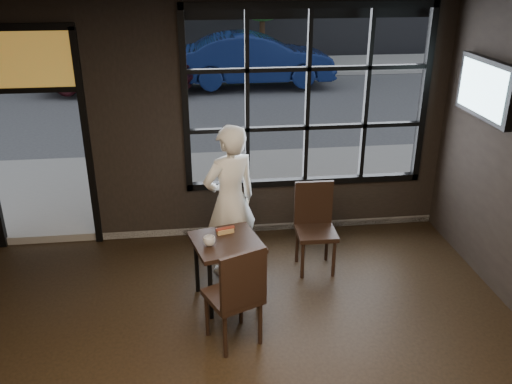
{
  "coord_description": "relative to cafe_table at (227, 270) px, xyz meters",
  "views": [
    {
      "loc": [
        -0.23,
        -2.94,
        3.42
      ],
      "look_at": [
        0.4,
        2.2,
        1.15
      ],
      "focal_mm": 38.0,
      "sensor_mm": 36.0,
      "label": 1
    }
  ],
  "objects": [
    {
      "name": "window_frame",
      "position": [
        1.14,
        1.53,
        1.44
      ],
      "size": [
        3.06,
        0.12,
        2.28
      ],
      "primitive_type": "cube",
      "color": "black",
      "rests_on": "ground"
    },
    {
      "name": "stained_transom",
      "position": [
        -2.16,
        1.53,
        1.99
      ],
      "size": [
        1.2,
        0.06,
        0.7
      ],
      "primitive_type": "cube",
      "color": "orange",
      "rests_on": "ground"
    },
    {
      "name": "street_asphalt",
      "position": [
        -0.06,
        22.03,
        -0.38
      ],
      "size": [
        60.0,
        41.0,
        0.04
      ],
      "primitive_type": "cube",
      "color": "#545456",
      "rests_on": "ground"
    },
    {
      "name": "cafe_table",
      "position": [
        0.0,
        0.0,
        0.0
      ],
      "size": [
        0.81,
        0.81,
        0.73
      ],
      "primitive_type": "cube",
      "rotation": [
        0.0,
        0.0,
        0.25
      ],
      "color": "black",
      "rests_on": "floor"
    },
    {
      "name": "chair_near",
      "position": [
        0.01,
        -0.68,
        0.17
      ],
      "size": [
        0.61,
        0.61,
        1.06
      ],
      "primitive_type": "cube",
      "rotation": [
        0.0,
        0.0,
        3.56
      ],
      "color": "black",
      "rests_on": "floor"
    },
    {
      "name": "chair_window",
      "position": [
        1.07,
        0.5,
        0.16
      ],
      "size": [
        0.46,
        0.46,
        1.04
      ],
      "primitive_type": "cube",
      "rotation": [
        0.0,
        0.0,
        -0.02
      ],
      "color": "black",
      "rests_on": "floor"
    },
    {
      "name": "man",
      "position": [
        0.09,
        0.59,
        0.53
      ],
      "size": [
        0.77,
        0.66,
        1.78
      ],
      "primitive_type": "imported",
      "rotation": [
        0.0,
        0.0,
        3.57
      ],
      "color": "white",
      "rests_on": "floor"
    },
    {
      "name": "hotdog",
      "position": [
        0.0,
        0.16,
        0.39
      ],
      "size": [
        0.21,
        0.13,
        0.06
      ],
      "primitive_type": null,
      "rotation": [
        0.0,
        0.0,
        0.27
      ],
      "color": "tan",
      "rests_on": "cafe_table"
    },
    {
      "name": "cup",
      "position": [
        -0.18,
        -0.08,
        0.41
      ],
      "size": [
        0.16,
        0.16,
        0.1
      ],
      "primitive_type": "imported",
      "rotation": [
        0.0,
        0.0,
        0.35
      ],
      "color": "silver",
      "rests_on": "cafe_table"
    },
    {
      "name": "tv",
      "position": [
        2.87,
        0.52,
        1.74
      ],
      "size": [
        0.12,
        1.09,
        0.64
      ],
      "primitive_type": "cube",
      "color": "black",
      "rests_on": "wall_right"
    },
    {
      "name": "navy_car",
      "position": [
        1.53,
        10.1,
        0.44
      ],
      "size": [
        4.29,
        1.56,
        1.41
      ],
      "primitive_type": "imported",
      "rotation": [
        0.0,
        0.0,
        1.59
      ],
      "color": "#0E1C4C",
      "rests_on": "street_asphalt"
    },
    {
      "name": "maroon_car",
      "position": [
        -2.22,
        9.92,
        0.45
      ],
      "size": [
        4.38,
        2.2,
        1.43
      ],
      "primitive_type": "imported",
      "rotation": [
        0.0,
        0.0,
        1.44
      ],
      "color": "#350E13",
      "rests_on": "street_asphalt"
    }
  ]
}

